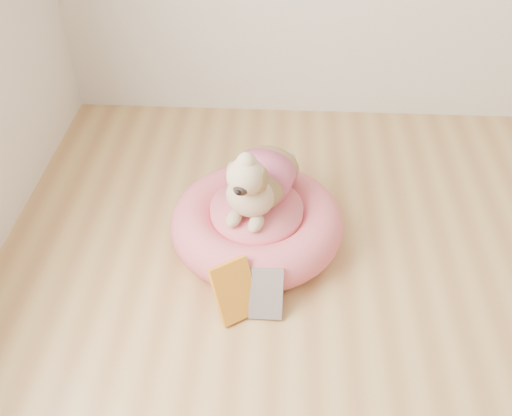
# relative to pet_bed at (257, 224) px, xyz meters

# --- Properties ---
(pet_bed) EXTENTS (0.72, 0.72, 0.19)m
(pet_bed) POSITION_rel_pet_bed_xyz_m (0.00, 0.00, 0.00)
(pet_bed) COLOR #E35971
(pet_bed) RESTS_ON floor
(dog) EXTENTS (0.43, 0.52, 0.33)m
(dog) POSITION_rel_pet_bed_xyz_m (0.00, 0.03, 0.26)
(dog) COLOR brown
(dog) RESTS_ON pet_bed
(book_yellow) EXTENTS (0.20, 0.19, 0.22)m
(book_yellow) POSITION_rel_pet_bed_xyz_m (-0.06, -0.39, 0.02)
(book_yellow) COLOR gold
(book_yellow) RESTS_ON floor
(book_white) EXTENTS (0.13, 0.13, 0.17)m
(book_white) POSITION_rel_pet_bed_xyz_m (0.06, -0.37, -0.01)
(book_white) COLOR silver
(book_white) RESTS_ON floor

